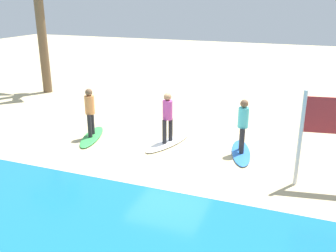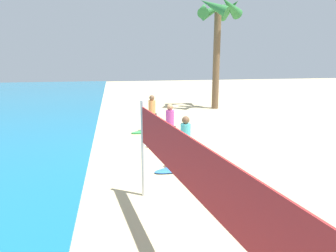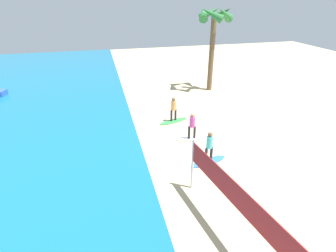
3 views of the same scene
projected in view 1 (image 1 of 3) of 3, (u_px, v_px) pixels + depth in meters
ground_plane at (170, 145)px, 12.28m from camera, size 60.00×60.00×0.00m
surfboard_blue at (241, 152)px, 11.56m from camera, size 1.02×2.17×0.09m
surfer_blue at (243, 122)px, 11.24m from camera, size 0.32×0.45×1.64m
surfboard_white at (168, 143)px, 12.31m from camera, size 1.15×2.17×0.09m
surfer_white at (168, 114)px, 11.99m from camera, size 0.32×0.45×1.64m
surfboard_green at (92, 137)px, 12.88m from camera, size 1.12×2.17×0.09m
surfer_green at (90, 109)px, 12.55m from camera, size 0.32×0.45×1.64m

